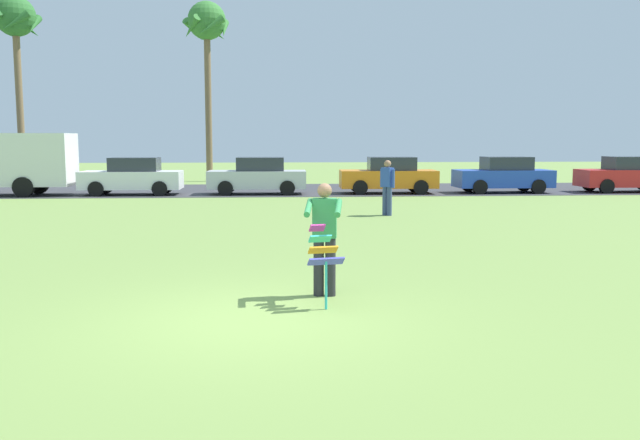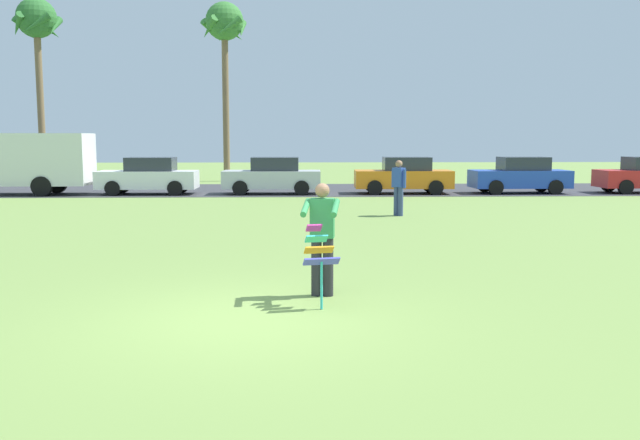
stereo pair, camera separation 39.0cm
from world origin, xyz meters
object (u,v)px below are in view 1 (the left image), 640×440
palm_tree_right_near (207,30)px  kite_held (323,253)px  palm_tree_left_near (16,25)px  parked_car_orange (389,176)px  parked_car_white (132,177)px  person_walker_near (387,186)px  parked_car_red (627,175)px  parked_car_blue (504,175)px  person_kite_flyer (324,235)px  parked_truck_grey_van (1,162)px  parked_car_silver (258,176)px

palm_tree_right_near → kite_held: bearing=-81.7°
palm_tree_right_near → palm_tree_left_near: bearing=-173.3°
parked_car_orange → palm_tree_right_near: bearing=133.1°
palm_tree_right_near → parked_car_white: bearing=-104.8°
person_walker_near → parked_car_red: bearing=34.5°
kite_held → palm_tree_right_near: size_ratio=0.12×
parked_car_blue → person_walker_near: 10.76m
parked_car_white → palm_tree_right_near: 12.19m
parked_car_orange → palm_tree_right_near: palm_tree_right_near is taller
person_kite_flyer → parked_car_blue: 21.43m
parked_truck_grey_van → parked_car_red: 27.30m
parked_truck_grey_van → kite_held: bearing=-58.7°
parked_car_blue → person_walker_near: size_ratio=2.45×
parked_car_red → palm_tree_left_near: bearing=164.6°
parked_car_white → parked_car_silver: 5.34m
kite_held → palm_tree_right_near: bearing=98.3°
palm_tree_right_near → parked_car_blue: bearing=-33.8°
kite_held → parked_car_orange: (4.37, 19.89, -0.01)m
kite_held → parked_car_silver: (-1.35, 19.89, -0.01)m
parked_car_orange → palm_tree_right_near: size_ratio=0.43×
parked_car_white → parked_car_silver: same height
parked_car_red → person_walker_near: 14.95m
person_kite_flyer → parked_car_orange: size_ratio=0.41×
person_kite_flyer → palm_tree_left_near: size_ratio=0.18×
parked_car_white → palm_tree_left_near: (-7.41, 8.06, 7.52)m
parked_car_blue → person_walker_near: (-6.65, -8.46, 0.16)m
parked_truck_grey_van → parked_car_orange: parked_truck_grey_van is taller
palm_tree_left_near → parked_car_red: bearing=-15.4°
palm_tree_left_near → person_kite_flyer: bearing=-62.5°
parked_car_silver → palm_tree_right_near: (-2.92, 9.22, 7.60)m
parked_car_silver → parked_car_orange: bearing=-0.0°
palm_tree_left_near → palm_tree_right_near: size_ratio=0.99×
palm_tree_right_near → person_walker_near: 20.46m
parked_truck_grey_van → palm_tree_left_near: 10.79m
parked_car_white → parked_car_blue: same height
parked_car_silver → palm_tree_left_near: 16.86m
parked_car_red → person_walker_near: bearing=-145.5°
person_kite_flyer → palm_tree_left_near: 31.62m
parked_truck_grey_van → parked_car_silver: bearing=-0.0°
person_kite_flyer → parked_car_red: size_ratio=0.41×
parked_truck_grey_van → parked_car_red: size_ratio=1.60×
parked_car_white → person_walker_near: size_ratio=2.43×
kite_held → palm_tree_left_near: size_ratio=0.12×
parked_car_orange → palm_tree_right_near: 14.74m
parked_car_orange → person_walker_near: 8.60m
parked_car_blue → palm_tree_right_near: size_ratio=0.43×
person_kite_flyer → palm_tree_right_near: (-4.34, 28.45, 7.42)m
person_kite_flyer → parked_car_silver: bearing=94.2°
kite_held → palm_tree_left_near: (-14.11, 27.95, 7.51)m
parked_car_silver → palm_tree_left_near: bearing=147.7°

